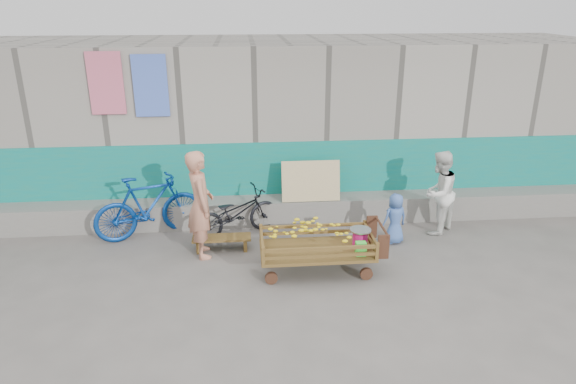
{
  "coord_description": "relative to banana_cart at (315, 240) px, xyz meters",
  "views": [
    {
      "loc": [
        -0.83,
        -5.98,
        3.73
      ],
      "look_at": [
        -0.19,
        1.2,
        1.0
      ],
      "focal_mm": 32.0,
      "sensor_mm": 36.0,
      "label": 1
    }
  ],
  "objects": [
    {
      "name": "child",
      "position": [
        1.42,
        0.83,
        -0.09
      ],
      "size": [
        0.47,
        0.36,
        0.84
      ],
      "primitive_type": "imported",
      "rotation": [
        0.0,
        0.0,
        3.4
      ],
      "color": "#4065AC",
      "rests_on": "ground"
    },
    {
      "name": "vendor_man",
      "position": [
        -1.64,
        0.69,
        0.33
      ],
      "size": [
        0.52,
        0.68,
        1.67
      ],
      "primitive_type": "imported",
      "rotation": [
        0.0,
        0.0,
        1.78
      ],
      "color": "tan",
      "rests_on": "ground"
    },
    {
      "name": "banana_cart",
      "position": [
        0.0,
        0.0,
        0.0
      ],
      "size": [
        1.77,
        0.81,
        0.75
      ],
      "color": "brown",
      "rests_on": "ground"
    },
    {
      "name": "building_wall",
      "position": [
        -0.14,
        3.51,
        0.96
      ],
      "size": [
        12.0,
        3.5,
        3.0
      ],
      "color": "gray",
      "rests_on": "ground"
    },
    {
      "name": "bicycle_dark",
      "position": [
        -1.13,
        1.33,
        -0.11
      ],
      "size": [
        1.61,
        1.12,
        0.8
      ],
      "primitive_type": "imported",
      "rotation": [
        0.0,
        0.0,
        2.0
      ],
      "color": "black",
      "rests_on": "ground"
    },
    {
      "name": "bench",
      "position": [
        -1.35,
        0.81,
        -0.34
      ],
      "size": [
        0.91,
        0.27,
        0.23
      ],
      "color": "brown",
      "rests_on": "ground"
    },
    {
      "name": "bicycle_blue",
      "position": [
        -2.55,
        1.42,
        0.03
      ],
      "size": [
        1.84,
        1.1,
        1.07
      ],
      "primitive_type": "imported",
      "rotation": [
        0.0,
        0.0,
        1.93
      ],
      "color": "navy",
      "rests_on": "ground"
    },
    {
      "name": "ground",
      "position": [
        -0.14,
        -0.54,
        -0.51
      ],
      "size": [
        80.0,
        80.0,
        0.0
      ],
      "primitive_type": "plane",
      "color": "#55524D",
      "rests_on": "ground"
    },
    {
      "name": "woman",
      "position": [
        2.23,
        1.16,
        0.2
      ],
      "size": [
        0.87,
        0.86,
        1.42
      ],
      "primitive_type": "imported",
      "rotation": [
        0.0,
        0.0,
        3.88
      ],
      "color": "white",
      "rests_on": "ground"
    }
  ]
}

